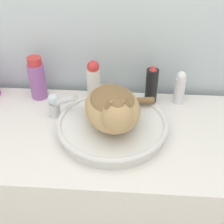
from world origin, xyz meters
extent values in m
cube|color=silver|center=(0.00, 0.62, 1.20)|extent=(8.00, 0.05, 2.40)
cube|color=white|center=(0.00, 0.28, 0.45)|extent=(1.26, 0.57, 0.90)
cylinder|color=silver|center=(0.02, 0.28, 0.92)|extent=(0.39, 0.39, 0.04)
torus|color=silver|center=(0.02, 0.28, 0.94)|extent=(0.41, 0.41, 0.02)
ellipsoid|color=tan|center=(0.02, 0.28, 1.01)|extent=(0.25, 0.30, 0.12)
ellipsoid|color=brown|center=(0.02, 0.28, 1.04)|extent=(0.20, 0.23, 0.05)
sphere|color=tan|center=(0.04, 0.18, 1.05)|extent=(0.11, 0.11, 0.11)
sphere|color=brown|center=(0.04, 0.18, 1.08)|extent=(0.06, 0.06, 0.06)
cone|color=brown|center=(0.01, 0.17, 1.11)|extent=(0.03, 0.03, 0.03)
cone|color=brown|center=(0.07, 0.19, 1.11)|extent=(0.03, 0.03, 0.03)
cylinder|color=brown|center=(0.08, 0.40, 0.97)|extent=(0.19, 0.05, 0.03)
cylinder|color=silver|center=(-0.22, 0.37, 0.93)|extent=(0.04, 0.04, 0.06)
cylinder|color=silver|center=(-0.17, 0.35, 0.99)|extent=(0.12, 0.06, 0.08)
sphere|color=silver|center=(-0.22, 0.37, 0.98)|extent=(0.05, 0.05, 0.05)
cylinder|color=white|center=(-0.08, 0.50, 0.97)|extent=(0.06, 0.06, 0.14)
sphere|color=red|center=(-0.08, 0.50, 1.05)|extent=(0.05, 0.05, 0.05)
cylinder|color=#93569E|center=(-0.32, 0.50, 0.98)|extent=(0.07, 0.07, 0.16)
cylinder|color=red|center=(-0.32, 0.50, 1.07)|extent=(0.06, 0.06, 0.03)
cylinder|color=silver|center=(0.29, 0.50, 0.96)|extent=(0.04, 0.04, 0.12)
sphere|color=white|center=(0.29, 0.50, 1.03)|extent=(0.04, 0.04, 0.04)
cylinder|color=black|center=(0.17, 0.50, 0.97)|extent=(0.05, 0.05, 0.15)
cone|color=red|center=(0.17, 0.50, 1.06)|extent=(0.03, 0.03, 0.02)
camera|label=1|loc=(0.08, -0.62, 1.66)|focal=50.00mm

